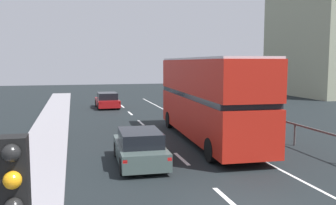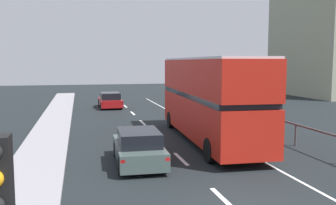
% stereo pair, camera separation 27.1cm
% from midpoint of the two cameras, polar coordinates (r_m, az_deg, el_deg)
% --- Properties ---
extents(lane_paint_markings, '(3.30, 46.00, 0.01)m').
position_cam_midpoint_polar(lane_paint_markings, '(18.78, 6.08, -6.24)').
color(lane_paint_markings, silver).
rests_on(lane_paint_markings, ground).
extents(bridge_side_railing, '(0.10, 42.00, 1.09)m').
position_cam_midpoint_polar(bridge_side_railing, '(20.45, 16.82, -2.93)').
color(bridge_side_railing, '#4A4A4A').
rests_on(bridge_side_railing, ground).
extents(double_decker_bus_red, '(2.97, 11.20, 4.27)m').
position_cam_midpoint_polar(double_decker_bus_red, '(18.98, 6.65, 0.87)').
color(double_decker_bus_red, '#B31D12').
rests_on(double_decker_bus_red, ground).
extents(hatchback_car_near, '(1.91, 4.12, 1.38)m').
position_cam_midpoint_polar(hatchback_car_near, '(14.85, -4.03, -6.96)').
color(hatchback_car_near, '#404F4C').
rests_on(hatchback_car_near, ground).
extents(sedan_car_ahead, '(1.94, 4.19, 1.37)m').
position_cam_midpoint_polar(sedan_car_ahead, '(33.36, -8.68, 0.32)').
color(sedan_car_ahead, maroon).
rests_on(sedan_car_ahead, ground).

